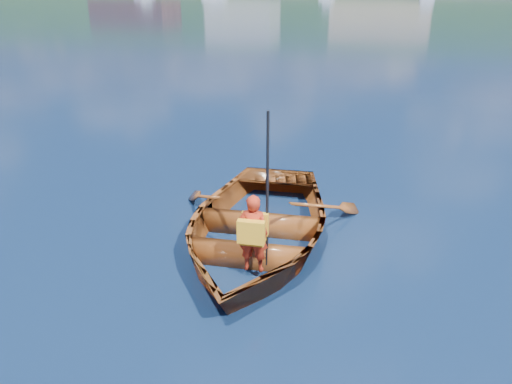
% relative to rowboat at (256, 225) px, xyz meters
% --- Properties ---
extents(ground, '(600.00, 600.00, 0.00)m').
position_rel_rowboat_xyz_m(ground, '(0.78, -0.40, -0.28)').
color(ground, '#112944').
rests_on(ground, ground).
extents(rowboat, '(3.27, 4.39, 0.87)m').
position_rel_rowboat_xyz_m(rowboat, '(0.00, 0.00, 0.00)').
color(rowboat, brown).
rests_on(rowboat, ground).
extents(child_paddler, '(0.40, 0.36, 2.05)m').
position_rel_rowboat_xyz_m(child_paddler, '(0.21, -0.89, 0.36)').
color(child_paddler, red).
rests_on(child_paddler, ground).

